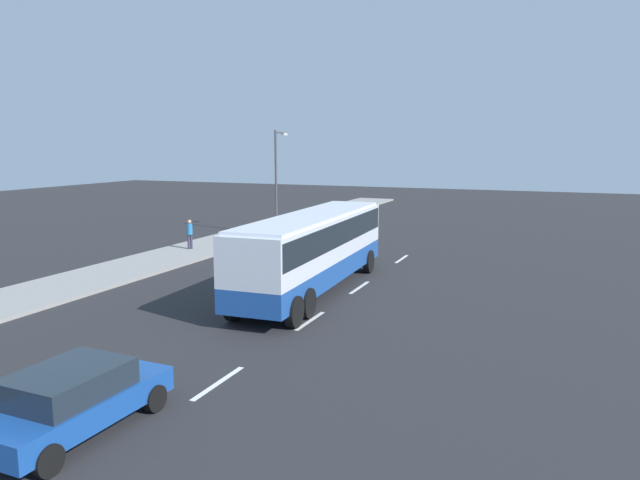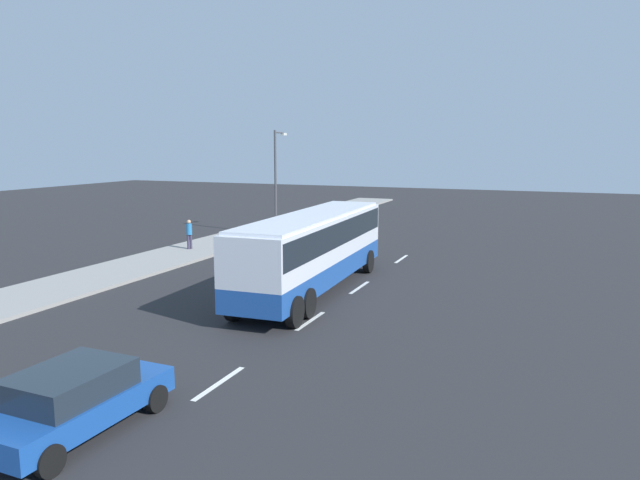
{
  "view_description": "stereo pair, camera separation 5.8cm",
  "coord_description": "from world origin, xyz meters",
  "views": [
    {
      "loc": [
        -24.5,
        -10.54,
        6.16
      ],
      "look_at": [
        -1.32,
        -0.88,
        2.13
      ],
      "focal_mm": 33.39,
      "sensor_mm": 36.0,
      "label": 1
    },
    {
      "loc": [
        -24.52,
        -10.49,
        6.16
      ],
      "look_at": [
        -1.32,
        -0.88,
        2.13
      ],
      "focal_mm": 33.39,
      "sensor_mm": 36.0,
      "label": 2
    }
  ],
  "objects": [
    {
      "name": "ground_plane",
      "position": [
        0.0,
        0.0,
        0.0
      ],
      "size": [
        120.0,
        120.0,
        0.0
      ],
      "primitive_type": "plane",
      "color": "#28282B"
    },
    {
      "name": "sidewalk_curb",
      "position": [
        0.0,
        9.41,
        0.07
      ],
      "size": [
        80.0,
        4.0,
        0.15
      ],
      "primitive_type": "cube",
      "color": "gray",
      "rests_on": "ground_plane"
    },
    {
      "name": "lane_centreline",
      "position": [
        -6.01,
        -2.41,
        0.0
      ],
      "size": [
        27.31,
        0.16,
        0.01
      ],
      "color": "white",
      "rests_on": "ground_plane"
    },
    {
      "name": "coach_bus",
      "position": [
        -1.96,
        -0.85,
        2.06
      ],
      "size": [
        12.28,
        3.07,
        3.31
      ],
      "rotation": [
        0.0,
        0.0,
        0.04
      ],
      "color": "#1E4C9E",
      "rests_on": "ground_plane"
    },
    {
      "name": "car_blue_saloon",
      "position": [
        -15.43,
        -1.0,
        0.78
      ],
      "size": [
        4.38,
        2.12,
        1.47
      ],
      "rotation": [
        0.0,
        0.0,
        -0.03
      ],
      "color": "#194799",
      "rests_on": "ground_plane"
    },
    {
      "name": "pedestrian_near_curb",
      "position": [
        4.13,
        9.61,
        1.14
      ],
      "size": [
        0.32,
        0.32,
        1.71
      ],
      "rotation": [
        0.0,
        0.0,
        0.93
      ],
      "color": "#38334C",
      "rests_on": "sidewalk_curb"
    },
    {
      "name": "street_lamp",
      "position": [
        12.1,
        7.9,
        4.15
      ],
      "size": [
        1.68,
        0.24,
        6.98
      ],
      "color": "#47474C",
      "rests_on": "sidewalk_curb"
    }
  ]
}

